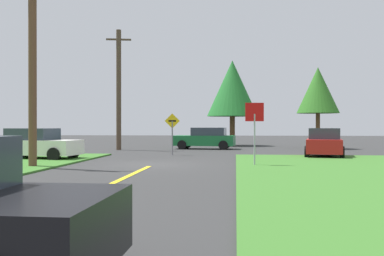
{
  "coord_description": "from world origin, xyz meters",
  "views": [
    {
      "loc": [
        3.71,
        -19.36,
        1.74
      ],
      "look_at": [
        1.48,
        2.62,
        1.64
      ],
      "focal_mm": 40.54,
      "sensor_mm": 36.0,
      "label": 1
    }
  ],
  "objects": [
    {
      "name": "parked_car_near_building",
      "position": [
        -6.56,
        2.21,
        0.8
      ],
      "size": [
        4.42,
        2.53,
        1.62
      ],
      "rotation": [
        0.0,
        0.0,
        -0.15
      ],
      "color": "white",
      "rests_on": "ground"
    },
    {
      "name": "lane_stripe_center",
      "position": [
        0.0,
        -8.0,
        0.01
      ],
      "size": [
        0.2,
        14.0,
        0.01
      ],
      "primitive_type": "cube",
      "color": "yellow",
      "rests_on": "ground"
    },
    {
      "name": "oak_tree_left",
      "position": [
        10.01,
        14.8,
        4.48
      ],
      "size": [
        3.23,
        3.23,
        6.28
      ],
      "color": "brown",
      "rests_on": "ground"
    },
    {
      "name": "pine_tree_center",
      "position": [
        3.4,
        19.21,
        5.07
      ],
      "size": [
        4.51,
        4.51,
        7.57
      ],
      "color": "brown",
      "rests_on": "ground"
    },
    {
      "name": "direction_sign",
      "position": [
        -0.08,
        6.29,
        1.55
      ],
      "size": [
        0.9,
        0.19,
        2.5
      ],
      "color": "slate",
      "rests_on": "ground"
    },
    {
      "name": "utility_pole_mid",
      "position": [
        -4.76,
        11.4,
        4.45
      ],
      "size": [
        1.79,
        0.49,
        8.72
      ],
      "color": "#4C3B2C",
      "rests_on": "ground"
    },
    {
      "name": "ground_plane",
      "position": [
        0.0,
        0.0,
        0.0
      ],
      "size": [
        120.0,
        120.0,
        0.0
      ],
      "primitive_type": "plane",
      "color": "#303030"
    },
    {
      "name": "utility_pole_near",
      "position": [
        -4.74,
        -2.04,
        4.06
      ],
      "size": [
        1.8,
        0.34,
        7.94
      ],
      "color": "brown",
      "rests_on": "ground"
    },
    {
      "name": "car_approaching_junction",
      "position": [
        1.44,
        13.37,
        0.81
      ],
      "size": [
        4.69,
        2.45,
        1.62
      ],
      "rotation": [
        0.0,
        0.0,
        3.05
      ],
      "color": "#196B33",
      "rests_on": "ground"
    },
    {
      "name": "stop_sign",
      "position": [
        4.51,
        -0.55,
        1.95
      ],
      "size": [
        0.8,
        0.14,
        2.74
      ],
      "rotation": [
        0.0,
        0.0,
        3.27
      ],
      "color": "#9EA0A8",
      "rests_on": "ground"
    },
    {
      "name": "car_on_crossroad",
      "position": [
        8.66,
        5.57,
        0.8
      ],
      "size": [
        2.65,
        4.36,
        1.62
      ],
      "rotation": [
        0.0,
        0.0,
        1.38
      ],
      "color": "red",
      "rests_on": "ground"
    }
  ]
}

